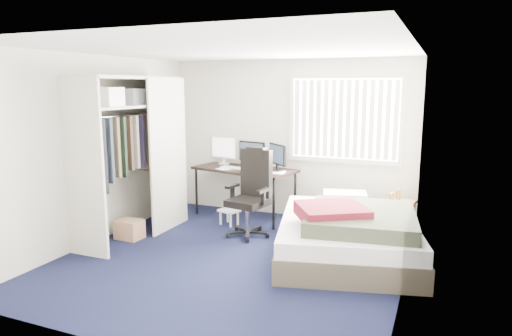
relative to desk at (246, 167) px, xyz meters
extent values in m
plane|color=black|center=(0.60, -1.75, -0.82)|extent=(4.20, 4.20, 0.00)
plane|color=silver|center=(0.60, 0.35, 0.43)|extent=(4.00, 0.00, 4.00)
plane|color=silver|center=(0.60, -3.85, 0.43)|extent=(4.00, 0.00, 4.00)
plane|color=silver|center=(-1.40, -1.75, 0.43)|extent=(0.00, 4.20, 4.20)
plane|color=silver|center=(2.60, -1.75, 0.43)|extent=(0.00, 4.20, 4.20)
plane|color=white|center=(0.60, -1.75, 1.68)|extent=(4.20, 4.20, 0.00)
cube|color=white|center=(1.50, 0.33, 0.78)|extent=(1.60, 0.02, 1.20)
cube|color=beige|center=(1.50, 0.30, 1.41)|extent=(1.72, 0.06, 0.06)
cube|color=beige|center=(1.50, 0.30, 0.15)|extent=(1.72, 0.06, 0.06)
cube|color=white|center=(1.50, 0.27, 0.78)|extent=(1.60, 0.04, 1.16)
cube|color=beige|center=(-1.10, -2.35, 0.28)|extent=(0.60, 0.04, 2.20)
cube|color=beige|center=(-1.10, -0.55, 0.28)|extent=(0.60, 0.04, 2.20)
cube|color=beige|center=(-1.10, -1.45, 1.38)|extent=(0.60, 1.80, 0.04)
cube|color=beige|center=(-1.10, -1.45, 1.00)|extent=(0.56, 1.74, 0.03)
cylinder|color=silver|center=(-1.10, -1.45, 0.88)|extent=(0.03, 1.72, 0.03)
cube|color=#26262B|center=(-1.10, -1.55, 0.43)|extent=(0.38, 1.10, 0.90)
cube|color=beige|center=(-0.78, -1.00, 0.28)|extent=(0.03, 0.90, 2.20)
cube|color=white|center=(-1.10, -1.90, 1.13)|extent=(0.38, 0.30, 0.24)
cube|color=gray|center=(-1.10, -1.40, 1.12)|extent=(0.34, 0.28, 0.22)
cube|color=black|center=(-0.01, -0.02, -0.04)|extent=(1.74, 1.07, 0.04)
cylinder|color=black|center=(-0.81, -0.18, -0.44)|extent=(0.04, 0.04, 0.76)
cylinder|color=black|center=(-0.68, 0.44, -0.44)|extent=(0.04, 0.04, 0.76)
cylinder|color=black|center=(0.66, -0.49, -0.44)|extent=(0.04, 0.04, 0.76)
cylinder|color=black|center=(0.79, 0.14, -0.44)|extent=(0.04, 0.04, 0.76)
cube|color=white|center=(-0.49, 0.21, 0.26)|extent=(0.50, 0.13, 0.36)
cube|color=white|center=(-0.49, 0.21, 0.26)|extent=(0.44, 0.10, 0.31)
cube|color=black|center=(0.07, 0.09, 0.24)|extent=(0.48, 0.13, 0.32)
cube|color=#1E2838|center=(0.07, 0.09, 0.24)|extent=(0.42, 0.09, 0.27)
cube|color=black|center=(0.56, -0.05, 0.24)|extent=(0.48, 0.13, 0.32)
cube|color=#1E2838|center=(0.56, -0.05, 0.24)|extent=(0.42, 0.09, 0.27)
cube|color=white|center=(-0.19, -0.10, -0.01)|extent=(0.42, 0.22, 0.02)
cube|color=black|center=(0.13, -0.16, -0.01)|extent=(0.08, 0.11, 0.02)
cylinder|color=silver|center=(0.30, -0.14, 0.06)|extent=(0.08, 0.08, 0.16)
cube|color=white|center=(-0.01, -0.02, -0.02)|extent=(0.35, 0.33, 0.00)
cube|color=black|center=(0.42, -0.89, -0.76)|extent=(0.68, 0.68, 0.12)
cylinder|color=silver|center=(0.42, -0.89, -0.56)|extent=(0.06, 0.06, 0.39)
cube|color=black|center=(0.42, -0.89, -0.34)|extent=(0.57, 0.57, 0.10)
cube|color=black|center=(0.46, -0.67, 0.05)|extent=(0.49, 0.19, 0.68)
cube|color=black|center=(0.46, -0.67, 0.34)|extent=(0.31, 0.17, 0.16)
cube|color=black|center=(0.16, -0.84, -0.13)|extent=(0.12, 0.28, 0.04)
cube|color=black|center=(0.68, -0.94, -0.13)|extent=(0.12, 0.28, 0.04)
cube|color=white|center=(-0.05, -0.52, -0.60)|extent=(0.35, 0.31, 0.03)
cylinder|color=white|center=(-0.17, -0.56, -0.71)|extent=(0.03, 0.03, 0.21)
cylinder|color=white|center=(-0.12, -0.41, -0.71)|extent=(0.03, 0.03, 0.21)
cylinder|color=white|center=(0.03, -0.63, -0.71)|extent=(0.03, 0.03, 0.21)
cylinder|color=white|center=(0.08, -0.48, -0.71)|extent=(0.03, 0.03, 0.21)
cube|color=brown|center=(2.35, -0.30, -0.32)|extent=(0.54, 0.83, 0.04)
cube|color=brown|center=(2.13, -0.60, -0.58)|extent=(0.05, 0.05, 0.48)
cube|color=brown|center=(2.28, 0.06, -0.58)|extent=(0.05, 0.05, 0.48)
cube|color=brown|center=(2.42, -0.67, -0.58)|extent=(0.05, 0.05, 0.48)
cube|color=brown|center=(2.57, -0.01, -0.58)|extent=(0.05, 0.05, 0.48)
cube|color=brown|center=(2.31, -0.47, -0.21)|extent=(0.05, 0.14, 0.18)
cube|color=brown|center=(2.38, -0.19, -0.21)|extent=(0.05, 0.14, 0.18)
cube|color=#463D32|center=(1.85, -1.06, -0.68)|extent=(2.11, 2.51, 0.28)
cube|color=white|center=(1.85, -1.06, -0.45)|extent=(2.07, 2.46, 0.20)
cube|color=#B8BFB0|center=(1.66, -0.27, -0.28)|extent=(0.68, 0.53, 0.14)
cube|color=#363B2C|center=(2.06, -1.27, -0.27)|extent=(1.40, 1.51, 0.18)
cube|color=#510E14|center=(1.74, -1.45, -0.19)|extent=(1.01, 0.99, 0.16)
cube|color=#A87754|center=(-1.05, -1.63, -0.69)|extent=(0.36, 0.28, 0.26)
camera|label=1|loc=(2.91, -6.55, 1.28)|focal=32.00mm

